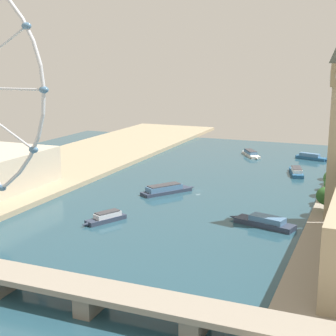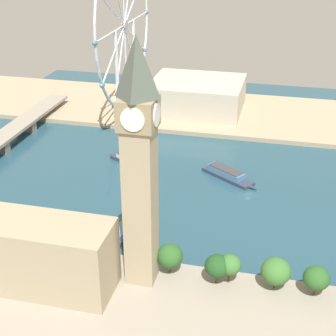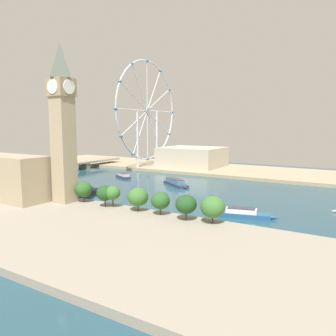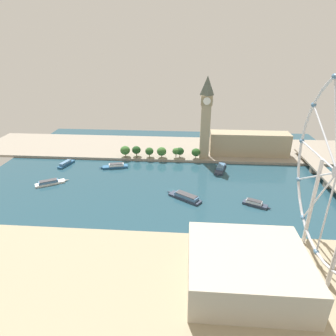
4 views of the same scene
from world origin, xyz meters
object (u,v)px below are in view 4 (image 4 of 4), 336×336
clock_tower (206,117)px  tour_boat_4 (66,164)px  tour_boat_3 (50,182)px  tour_boat_5 (115,166)px  parliament_block (249,144)px  tour_boat_0 (220,168)px  tour_boat_1 (185,197)px  riverside_hall (247,269)px  tour_boat_2 (255,203)px

clock_tower → tour_boat_4: clock_tower is taller
tour_boat_3 → tour_boat_5: tour_boat_5 is taller
parliament_block → tour_boat_4: parliament_block is taller
clock_tower → tour_boat_5: bearing=-71.5°
tour_boat_0 → tour_boat_1: size_ratio=1.03×
tour_boat_0 → parliament_block: bearing=154.7°
tour_boat_5 → riverside_hall: bearing=111.4°
parliament_block → riverside_hall: size_ratio=1.44×
riverside_hall → tour_boat_4: size_ratio=2.31×
clock_tower → tour_boat_4: 169.82m
clock_tower → tour_boat_5: clock_tower is taller
tour_boat_3 → tour_boat_4: 48.34m
clock_tower → parliament_block: clock_tower is taller
tour_boat_4 → tour_boat_0: bearing=-74.0°
tour_boat_2 → parliament_block: bearing=109.0°
parliament_block → tour_boat_5: 163.99m
tour_boat_2 → tour_boat_3: tour_boat_2 is taller
tour_boat_1 → tour_boat_3: 137.50m
clock_tower → riverside_hall: size_ratio=1.45×
tour_boat_0 → tour_boat_1: tour_boat_1 is taller
tour_boat_3 → tour_boat_4: bearing=62.8°
tour_boat_5 → tour_boat_2: bearing=139.2°
clock_tower → tour_boat_3: clock_tower is taller
tour_boat_0 → tour_boat_3: size_ratio=1.13×
tour_boat_2 → tour_boat_5: bearing=179.3°
tour_boat_1 → tour_boat_2: (6.70, 60.94, -0.25)m
tour_boat_4 → tour_boat_5: (3.11, 58.16, 0.02)m
parliament_block → tour_boat_1: size_ratio=2.79×
tour_boat_3 → riverside_hall: bearing=-65.4°
tour_boat_3 → tour_boat_1: bearing=-38.9°
clock_tower → tour_boat_1: 112.34m
riverside_hall → tour_boat_5: 202.02m
riverside_hall → tour_boat_0: 167.12m
tour_boat_3 → tour_boat_4: size_ratio=1.08×
tour_boat_0 → tour_boat_4: size_ratio=1.23×
tour_boat_3 → tour_boat_5: size_ratio=0.93×
parliament_block → riverside_hall: (211.13, -39.38, -3.17)m
parliament_block → tour_boat_1: bearing=-34.1°
riverside_hall → tour_boat_4: (-167.35, -175.22, -11.67)m
clock_tower → riverside_hall: (198.00, 15.88, -38.45)m
tour_boat_0 → tour_boat_5: tour_boat_5 is taller
tour_boat_0 → tour_boat_5: size_ratio=1.05×
tour_boat_4 → tour_boat_5: tour_boat_5 is taller
tour_boat_4 → tour_boat_1: bearing=-99.9°
clock_tower → tour_boat_2: clock_tower is taller
tour_boat_1 → tour_boat_3: bearing=25.8°
tour_boat_5 → clock_tower: bearing=-175.6°
tour_boat_2 → tour_boat_1: bearing=-160.2°
clock_tower → parliament_block: 66.87m
tour_boat_0 → tour_boat_3: (47.61, -173.94, -0.19)m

